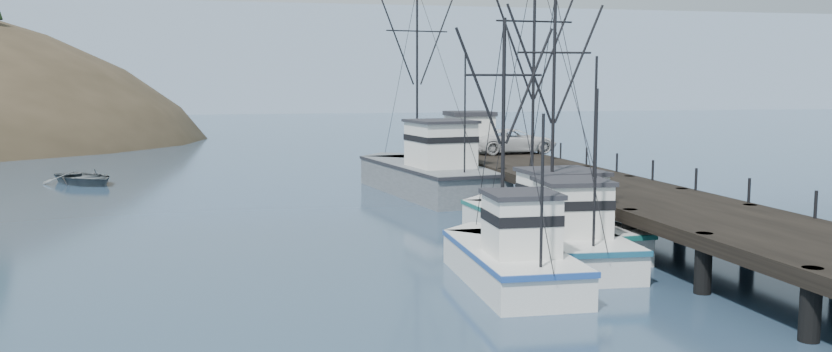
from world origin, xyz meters
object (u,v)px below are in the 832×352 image
at_px(pier, 582,183).
at_px(trawler_near, 559,238).
at_px(trawler_mid, 509,258).
at_px(motorboat, 85,184).
at_px(work_vessel, 426,173).
at_px(trawler_far, 542,223).
at_px(pier_shed, 469,131).
at_px(pickup_truck, 513,141).

relative_size(pier, trawler_near, 4.16).
distance_m(trawler_mid, motorboat, 36.82).
relative_size(trawler_near, trawler_mid, 1.13).
bearing_deg(pier, work_vessel, 119.48).
bearing_deg(trawler_far, work_vessel, 94.40).
distance_m(trawler_mid, work_vessel, 22.39).
bearing_deg(pier_shed, pickup_truck, -30.30).
distance_m(pier_shed, pickup_truck, 3.13).
bearing_deg(work_vessel, pier, -60.52).
bearing_deg(work_vessel, trawler_mid, -96.42).
bearing_deg(pier_shed, work_vessel, -129.25).
bearing_deg(motorboat, pier_shed, -45.44).
bearing_deg(trawler_mid, work_vessel, 83.58).
distance_m(pier, trawler_far, 7.44).
bearing_deg(pier_shed, trawler_near, -98.70).
xyz_separation_m(pier, motorboat, (-27.04, 19.53, -1.69)).
relative_size(trawler_far, motorboat, 2.22).
height_order(pier, pickup_truck, pickup_truck).
height_order(pickup_truck, motorboat, pickup_truck).
height_order(trawler_near, work_vessel, work_vessel).
bearing_deg(trawler_mid, motorboat, 120.74).
height_order(trawler_far, pier_shed, trawler_far).
bearing_deg(trawler_far, pickup_truck, 73.72).
xyz_separation_m(trawler_near, work_vessel, (-0.58, 19.30, 0.41)).
height_order(trawler_mid, work_vessel, work_vessel).
bearing_deg(trawler_mid, trawler_near, 43.73).
xyz_separation_m(pier, trawler_mid, (-8.23, -12.11, -0.87)).
height_order(trawler_near, motorboat, trawler_near).
height_order(pier, trawler_far, trawler_far).
height_order(trawler_mid, trawler_far, trawler_far).
relative_size(trawler_mid, trawler_far, 0.75).
bearing_deg(trawler_mid, pier, 55.82).
bearing_deg(pickup_truck, trawler_near, 159.18).
relative_size(pickup_truck, motorboat, 1.06).
bearing_deg(pier, trawler_near, -119.32).
xyz_separation_m(trawler_far, pier_shed, (3.11, 21.30, 2.60)).
bearing_deg(pickup_truck, pier, 169.51).
bearing_deg(trawler_far, trawler_mid, -120.82).
bearing_deg(pier, pier_shed, 95.11).
distance_m(work_vessel, pier_shed, 7.21).
height_order(trawler_far, motorboat, trawler_far).
xyz_separation_m(trawler_far, work_vessel, (-1.23, 15.99, 0.41)).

